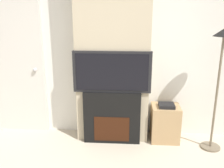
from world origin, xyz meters
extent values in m
cube|color=silver|center=(0.00, 2.03, 1.35)|extent=(6.00, 0.06, 2.70)
cube|color=#BCAD8E|center=(0.00, 1.84, 1.35)|extent=(1.03, 0.32, 2.70)
cube|color=black|center=(0.00, 1.68, 0.38)|extent=(0.81, 0.14, 0.77)
cube|color=#33160A|center=(0.00, 1.61, 0.23)|extent=(0.50, 0.01, 0.37)
cube|color=black|center=(0.00, 1.68, 1.05)|extent=(1.07, 0.06, 0.57)
cube|color=black|center=(0.00, 1.65, 1.05)|extent=(0.99, 0.01, 0.50)
cylinder|color=#726651|center=(1.39, 1.60, 0.01)|extent=(0.27, 0.27, 0.03)
cylinder|color=#726651|center=(1.39, 1.60, 0.79)|extent=(0.03, 0.03, 1.52)
cone|color=black|center=(1.39, 1.60, 1.60)|extent=(0.27, 0.27, 0.10)
cube|color=tan|center=(0.77, 1.79, 0.27)|extent=(0.40, 0.37, 0.53)
cube|color=black|center=(0.77, 1.75, 0.56)|extent=(0.22, 0.20, 0.05)
cube|color=silver|center=(-1.48, 1.98, 1.05)|extent=(0.88, 0.04, 2.10)
sphere|color=silver|center=(-1.17, 1.94, 1.01)|extent=(0.06, 0.06, 0.06)
camera|label=1|loc=(0.23, -1.61, 1.85)|focal=40.00mm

